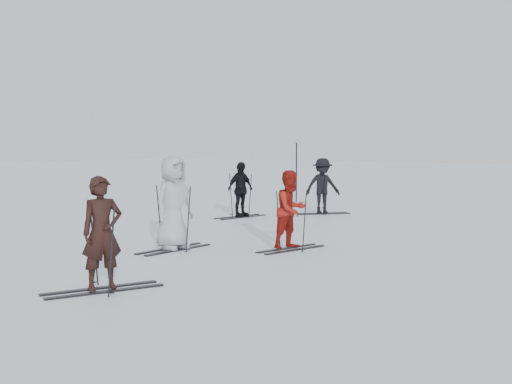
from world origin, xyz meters
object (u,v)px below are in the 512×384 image
skier_red (291,211)px  piste_marker (296,172)px  skier_near_dark (102,235)px  skier_grey (173,204)px  skier_uphill_far (323,187)px  skier_uphill_left (240,190)px

skier_red → piste_marker: bearing=44.4°
skier_near_dark → skier_grey: bearing=49.7°
skier_red → piste_marker: 10.71m
skier_grey → skier_uphill_far: bearing=9.1°
skier_red → skier_uphill_left: bearing=59.9°
skier_near_dark → skier_red: size_ratio=1.04×
skier_red → skier_uphill_far: skier_uphill_far is taller
skier_near_dark → piste_marker: size_ratio=0.75×
skier_red → skier_grey: bearing=139.1°
skier_red → piste_marker: size_ratio=0.72×
skier_red → skier_uphill_left: (-4.35, 3.79, 0.01)m
skier_uphill_far → skier_red: bearing=-113.7°
skier_near_dark → skier_grey: 3.59m
skier_uphill_far → piste_marker: (-2.95, 2.97, 0.25)m
skier_near_dark → skier_red: 4.57m
skier_red → skier_grey: size_ratio=0.84×
skier_uphill_far → skier_grey: bearing=-131.3°
skier_near_dark → skier_grey: skier_grey is taller
skier_red → skier_grey: 2.32m
skier_uphill_far → piste_marker: 4.20m
skier_uphill_left → piste_marker: bearing=24.3°
skier_uphill_left → skier_red: bearing=-123.6°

